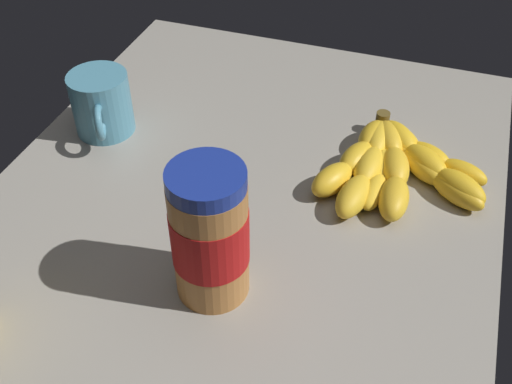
{
  "coord_description": "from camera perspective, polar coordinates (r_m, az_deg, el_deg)",
  "views": [
    {
      "loc": [
        56.22,
        21.08,
        54.49
      ],
      "look_at": [
        2.42,
        2.64,
        3.24
      ],
      "focal_mm": 43.2,
      "sensor_mm": 36.0,
      "label": 1
    }
  ],
  "objects": [
    {
      "name": "ground_plane",
      "position": [
        0.83,
        -1.19,
        -1.35
      ],
      "size": [
        83.2,
        65.69,
        4.45
      ],
      "primitive_type": "cube",
      "color": "gray"
    },
    {
      "name": "banana_bunch",
      "position": [
        0.85,
        12.66,
        2.63
      ],
      "size": [
        22.77,
        23.37,
        3.79
      ],
      "color": "gold",
      "rests_on": "ground_plane"
    },
    {
      "name": "peanut_butter_jar",
      "position": [
        0.64,
        -4.3,
        -3.97
      ],
      "size": [
        8.31,
        8.31,
        16.8
      ],
      "color": "#B27238",
      "rests_on": "ground_plane"
    },
    {
      "name": "coffee_mug",
      "position": [
        0.92,
        -14.11,
        7.91
      ],
      "size": [
        11.57,
        8.56,
        9.13
      ],
      "color": "teal",
      "rests_on": "ground_plane"
    }
  ]
}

